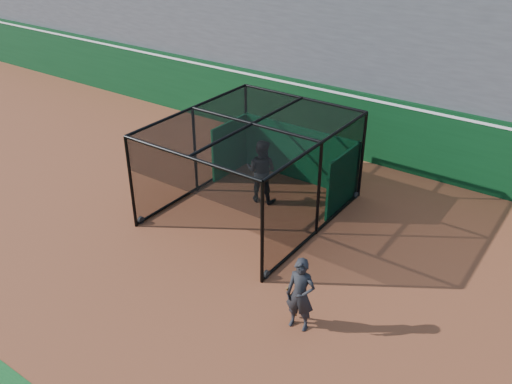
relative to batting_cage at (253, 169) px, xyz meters
The scene contains 6 objects.
ground 3.44m from the batting_cage, 78.78° to the right, with size 120.00×120.00×0.00m, color brown.
outfield_wall 5.46m from the batting_cage, 83.58° to the left, with size 50.00×0.50×2.50m.
grandstand 9.71m from the batting_cage, 86.20° to the left, with size 50.00×7.85×8.95m.
batting_cage is the anchor object (origin of this frame).
batter 0.80m from the batting_cage, 103.42° to the left, with size 1.00×0.78×2.05m, color black.
on_deck_player 5.28m from the batting_cage, 42.83° to the right, with size 0.72×0.53×1.81m.
Camera 1 is at (7.82, -8.59, 8.57)m, focal length 38.00 mm.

